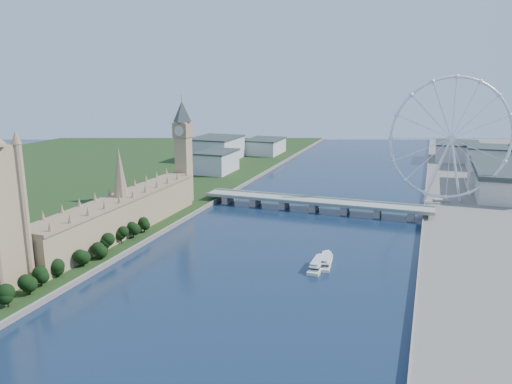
% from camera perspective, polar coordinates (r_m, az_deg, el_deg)
% --- Properties ---
extents(tree_row, '(9.01, 217.01, 21.28)m').
position_cam_1_polar(tree_row, '(337.81, -22.02, -8.36)').
color(tree_row, black).
rests_on(tree_row, ground).
extents(parliament_range, '(24.00, 200.00, 70.00)m').
position_cam_1_polar(parliament_range, '(415.21, -15.03, -2.47)').
color(parliament_range, tan).
rests_on(parliament_range, ground).
extents(big_ben, '(20.02, 20.02, 110.00)m').
position_cam_1_polar(big_ben, '(496.63, -8.35, 6.06)').
color(big_ben, tan).
rests_on(big_ben, ground).
extents(westminster_bridge, '(220.00, 22.00, 9.50)m').
position_cam_1_polar(westminster_bridge, '(484.71, 6.68, -1.29)').
color(westminster_bridge, gray).
rests_on(westminster_bridge, ground).
extents(london_eye, '(113.60, 39.12, 124.30)m').
position_cam_1_polar(london_eye, '(517.03, 21.41, 5.67)').
color(london_eye, silver).
rests_on(london_eye, ground).
extents(county_hall, '(54.00, 144.00, 35.00)m').
position_cam_1_polar(county_hall, '(606.36, 25.87, -0.23)').
color(county_hall, beige).
rests_on(county_hall, ground).
extents(city_skyline, '(505.00, 280.00, 32.00)m').
position_cam_1_polar(city_skyline, '(729.37, 14.30, 4.15)').
color(city_skyline, beige).
rests_on(city_skyline, ground).
extents(tour_boat_near, '(8.63, 31.89, 7.04)m').
position_cam_1_polar(tour_boat_near, '(344.00, 7.03, -8.68)').
color(tour_boat_near, silver).
rests_on(tour_boat_near, ground).
extents(tour_boat_far, '(11.33, 32.62, 7.08)m').
position_cam_1_polar(tour_boat_far, '(350.75, 7.92, -8.26)').
color(tour_boat_far, silver).
rests_on(tour_boat_far, ground).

